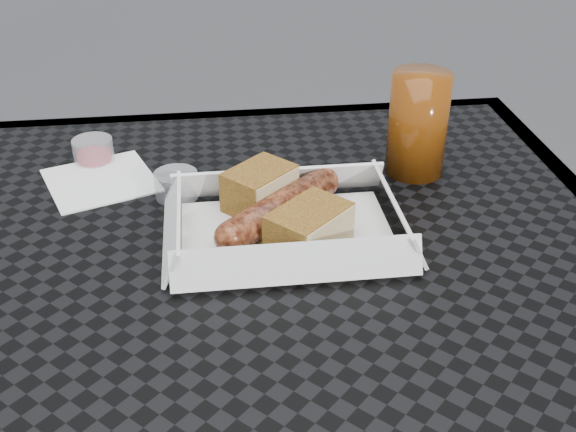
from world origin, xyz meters
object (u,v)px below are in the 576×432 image
Objects in this scene: patio_table at (261,326)px; bratwurst at (280,208)px; food_tray at (287,234)px; drink_glass at (418,124)px.

bratwurst reaches higher than patio_table.
bratwurst is (0.03, 0.07, 0.10)m from patio_table.
food_tray is 0.03m from bratwurst.
patio_table is at bearing -138.93° from drink_glass.
bratwurst is 1.15× the size of drink_glass.
food_tray is (0.03, 0.05, 0.08)m from patio_table.
food_tray is 0.22m from drink_glass.
drink_glass is at bearing 41.07° from patio_table.
food_tray is at bearing 57.28° from patio_table.
drink_glass is at bearing 30.74° from bratwurst.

